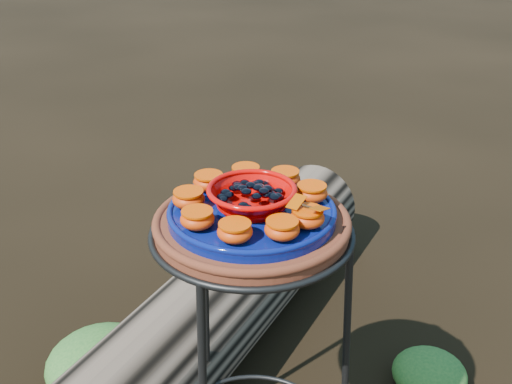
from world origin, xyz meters
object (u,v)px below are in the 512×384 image
terracotta_saucer (252,226)px  plant_stand (252,370)px  cobalt_plate (252,214)px  driftwood_log (206,320)px  red_bowl (252,199)px

terracotta_saucer → plant_stand: bearing=0.0°
plant_stand → cobalt_plate: 0.39m
driftwood_log → red_bowl: bearing=-105.2°
plant_stand → terracotta_saucer: bearing=0.0°
cobalt_plate → driftwood_log: bearing=74.8°
plant_stand → cobalt_plate: cobalt_plate is taller
terracotta_saucer → driftwood_log: size_ratio=0.22×
terracotta_saucer → red_bowl: size_ratio=2.33×
terracotta_saucer → cobalt_plate: cobalt_plate is taller
plant_stand → cobalt_plate: size_ratio=2.16×
red_bowl → driftwood_log: bearing=74.8°
red_bowl → driftwood_log: red_bowl is taller
cobalt_plate → red_bowl: 0.03m
plant_stand → red_bowl: size_ratio=4.32×
red_bowl → plant_stand: bearing=0.0°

